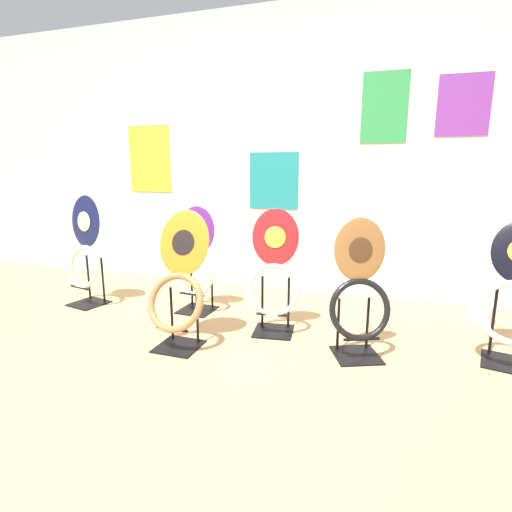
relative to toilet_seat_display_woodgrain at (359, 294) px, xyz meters
The scene contains 8 objects.
ground_plane 1.18m from the toilet_seat_display_woodgrain, 144.66° to the right, with size 14.00×14.00×0.00m, color tan.
wall_back 1.84m from the toilet_seat_display_woodgrain, 124.04° to the left, with size 8.00×0.07×2.60m.
toilet_seat_display_woodgrain is the anchor object (origin of this frame).
toilet_seat_display_navy_moon 2.34m from the toilet_seat_display_woodgrain, behind, with size 0.40×0.33×0.95m.
toilet_seat_display_crimson_swirl 0.64m from the toilet_seat_display_woodgrain, 160.58° to the left, with size 0.39×0.31×0.90m.
toilet_seat_display_purple_note 1.41m from the toilet_seat_display_woodgrain, 161.78° to the left, with size 0.37×0.29×0.87m.
toilet_seat_display_orange_sun 1.16m from the toilet_seat_display_woodgrain, 169.56° to the right, with size 0.40×0.35×0.90m.
paint_can 1.29m from the toilet_seat_display_woodgrain, 45.40° to the left, with size 0.19×0.19×0.15m.
Camera 1 is at (1.03, -1.79, 1.17)m, focal length 28.00 mm.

